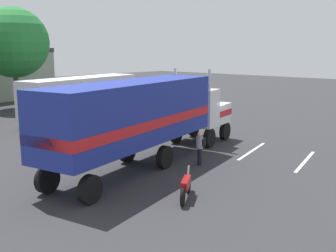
% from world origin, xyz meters
% --- Properties ---
extents(ground_plane, '(120.00, 120.00, 0.00)m').
position_xyz_m(ground_plane, '(0.00, 0.00, 0.00)').
color(ground_plane, '#2D2D30').
extents(lane_stripe_near, '(4.33, 1.12, 0.01)m').
position_xyz_m(lane_stripe_near, '(0.17, -3.50, 0.01)').
color(lane_stripe_near, silver).
rests_on(lane_stripe_near, ground_plane).
extents(lane_stripe_mid, '(4.32, 1.14, 0.01)m').
position_xyz_m(lane_stripe_mid, '(0.16, -6.60, 0.01)').
color(lane_stripe_mid, silver).
rests_on(lane_stripe_mid, ground_plane).
extents(semi_truck, '(14.37, 5.45, 4.50)m').
position_xyz_m(semi_truck, '(-5.65, -1.08, 2.52)').
color(semi_truck, silver).
rests_on(semi_truck, ground_plane).
extents(person_bystander, '(0.43, 0.48, 1.63)m').
position_xyz_m(person_bystander, '(-3.90, -3.02, 0.89)').
color(person_bystander, black).
rests_on(person_bystander, ground_plane).
extents(parked_bus, '(11.29, 4.69, 3.40)m').
position_xyz_m(parked_bus, '(0.04, 12.07, 2.07)').
color(parked_bus, silver).
rests_on(parked_bus, ground_plane).
extents(motorcycle, '(1.85, 1.18, 1.12)m').
position_xyz_m(motorcycle, '(-7.93, -5.51, 0.48)').
color(motorcycle, black).
rests_on(motorcycle, ground_plane).
extents(tree_right, '(6.54, 6.54, 9.49)m').
position_xyz_m(tree_right, '(-0.55, 21.75, 6.21)').
color(tree_right, brown).
rests_on(tree_right, ground_plane).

